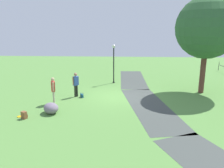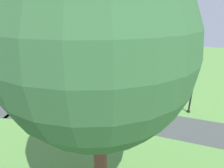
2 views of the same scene
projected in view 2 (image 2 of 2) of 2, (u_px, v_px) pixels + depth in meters
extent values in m
plane|color=#56893E|center=(120.00, 103.00, 12.08)|extent=(48.00, 48.00, 0.00)
cube|color=#414642|center=(77.00, 114.00, 10.80)|extent=(8.28, 3.67, 0.01)
cylinder|color=brown|center=(100.00, 159.00, 5.41)|extent=(0.39, 0.39, 3.24)
sphere|color=#305D33|center=(97.00, 52.00, 4.23)|extent=(4.44, 4.44, 4.44)
cylinder|color=black|center=(188.00, 111.00, 11.02)|extent=(0.20, 0.20, 0.10)
cylinder|color=black|center=(192.00, 88.00, 10.46)|extent=(0.10, 0.10, 3.11)
sphere|color=white|center=(198.00, 59.00, 9.82)|extent=(0.28, 0.28, 0.28)
ellipsoid|color=slate|center=(96.00, 76.00, 16.15)|extent=(1.29, 1.22, 0.60)
cylinder|color=black|center=(130.00, 83.00, 14.35)|extent=(0.13, 0.13, 0.84)
cylinder|color=black|center=(129.00, 82.00, 14.48)|extent=(0.13, 0.13, 0.84)
cube|color=#3453A3|center=(130.00, 73.00, 14.14)|extent=(0.43, 0.42, 0.63)
cylinder|color=#9F7259|center=(131.00, 74.00, 13.95)|extent=(0.08, 0.08, 0.56)
cylinder|color=#9F7259|center=(128.00, 72.00, 14.31)|extent=(0.08, 0.08, 0.56)
sphere|color=#9F7259|center=(130.00, 68.00, 13.97)|extent=(0.23, 0.23, 0.23)
cylinder|color=#C3B698|center=(116.00, 76.00, 15.89)|extent=(0.13, 0.13, 0.84)
cylinder|color=#C3B698|center=(114.00, 76.00, 15.89)|extent=(0.13, 0.13, 0.84)
cube|color=#C14236|center=(115.00, 68.00, 15.61)|extent=(0.42, 0.35, 0.63)
cylinder|color=tan|center=(117.00, 67.00, 15.60)|extent=(0.08, 0.08, 0.56)
cylinder|color=tan|center=(112.00, 67.00, 15.60)|extent=(0.08, 0.08, 0.56)
sphere|color=tan|center=(115.00, 62.00, 15.44)|extent=(0.23, 0.23, 0.23)
cube|color=navy|center=(126.00, 88.00, 14.20)|extent=(0.33, 0.27, 0.24)
torus|color=navy|center=(126.00, 85.00, 14.13)|extent=(0.38, 0.38, 0.02)
cube|color=brown|center=(93.00, 72.00, 17.50)|extent=(0.31, 0.34, 0.40)
cube|color=brown|center=(93.00, 73.00, 17.44)|extent=(0.15, 0.20, 0.18)
cylinder|color=#F0AE0A|center=(97.00, 73.00, 17.82)|extent=(0.26, 0.26, 0.02)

